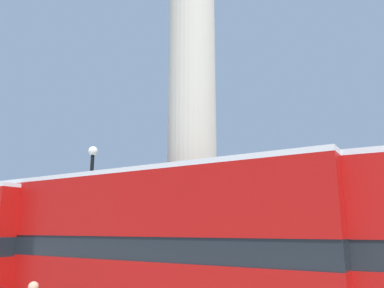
# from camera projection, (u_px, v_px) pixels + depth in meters

# --- Properties ---
(monument_column) EXTENTS (4.48, 4.48, 18.81)m
(monument_column) POSITION_uv_depth(u_px,v_px,m) (192.00, 111.00, 14.73)
(monument_column) COLOR #BCB29E
(monument_column) RESTS_ON ground_plane
(bus_b) EXTENTS (10.41, 3.31, 4.35)m
(bus_b) POSITION_uv_depth(u_px,v_px,m) (149.00, 246.00, 9.97)
(bus_b) COLOR #A80F0C
(bus_b) RESTS_ON ground_plane
(street_lamp) EXTENTS (0.36, 0.36, 6.02)m
(street_lamp) POSITION_uv_depth(u_px,v_px,m) (89.00, 223.00, 14.07)
(street_lamp) COLOR black
(street_lamp) RESTS_ON ground_plane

